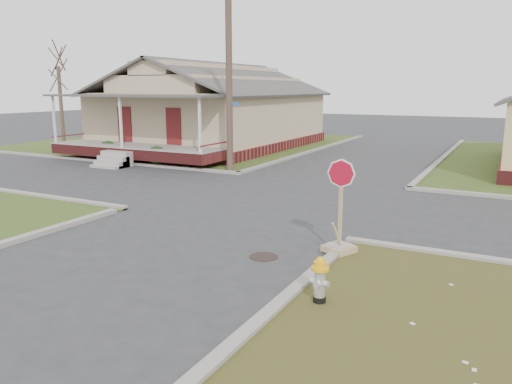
% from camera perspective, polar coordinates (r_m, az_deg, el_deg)
% --- Properties ---
extents(ground, '(120.00, 120.00, 0.00)m').
position_cam_1_polar(ground, '(12.63, -7.08, -5.19)').
color(ground, '#2D2D30').
rests_on(ground, ground).
extents(verge_far_left, '(19.00, 19.00, 0.05)m').
position_cam_1_polar(verge_far_left, '(34.48, -7.93, 5.63)').
color(verge_far_left, '#2E491A').
rests_on(verge_far_left, ground).
extents(curbs, '(80.00, 40.00, 0.12)m').
position_cam_1_polar(curbs, '(16.83, 2.61, -0.80)').
color(curbs, gray).
rests_on(curbs, ground).
extents(manhole, '(0.64, 0.64, 0.01)m').
position_cam_1_polar(manhole, '(11.14, 0.88, -7.40)').
color(manhole, black).
rests_on(manhole, ground).
extents(corner_house, '(10.10, 15.50, 5.30)m').
position_cam_1_polar(corner_house, '(31.54, -4.95, 9.24)').
color(corner_house, maroon).
rests_on(corner_house, ground).
extents(utility_pole, '(1.80, 0.28, 9.00)m').
position_cam_1_polar(utility_pole, '(21.87, -3.11, 14.39)').
color(utility_pole, '#402F25').
rests_on(utility_pole, ground).
extents(tree_far_left, '(0.22, 0.22, 4.90)m').
position_cam_1_polar(tree_far_left, '(33.20, -21.36, 8.99)').
color(tree_far_left, '#402F25').
rests_on(tree_far_left, verge_far_left).
extents(fire_hydrant, '(0.30, 0.30, 0.82)m').
position_cam_1_polar(fire_hydrant, '(8.71, 7.32, -9.65)').
color(fire_hydrant, black).
rests_on(fire_hydrant, ground).
extents(stop_sign, '(0.60, 0.59, 2.12)m').
position_cam_1_polar(stop_sign, '(11.34, 9.52, -4.56)').
color(stop_sign, '#A18457').
rests_on(stop_sign, ground).
extents(hedge_left, '(1.26, 1.04, 0.97)m').
position_cam_1_polar(hedge_left, '(27.25, -16.54, 4.71)').
color(hedge_left, '#1A3D16').
rests_on(hedge_left, verge_far_left).
extents(hedge_right, '(1.26, 1.03, 0.96)m').
position_cam_1_polar(hedge_right, '(24.31, -11.24, 4.16)').
color(hedge_right, '#1A3D16').
rests_on(hedge_right, verge_far_left).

